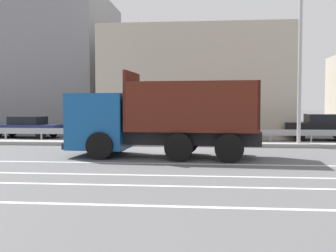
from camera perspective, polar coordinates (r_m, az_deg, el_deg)
name	(u,v)px	position (r m, az deg, el deg)	size (l,w,h in m)	color
ground_plane	(167,149)	(18.23, -0.20, -3.42)	(320.00, 320.00, 0.00)	#565659
lane_strip_0	(159,163)	(13.86, -1.25, -5.46)	(64.96, 0.16, 0.01)	silver
lane_strip_1	(150,175)	(11.58, -2.60, -7.15)	(64.96, 0.16, 0.01)	silver
lane_strip_2	(142,186)	(10.14, -3.78, -8.61)	(64.96, 0.16, 0.01)	silver
lane_strip_3	(127,205)	(8.23, -6.04, -11.38)	(64.96, 0.16, 0.01)	silver
median_island	(170,144)	(19.94, 0.28, -2.61)	(35.73, 1.10, 0.18)	gray
median_guardrail	(172,133)	(21.06, 0.57, -0.99)	(64.96, 0.09, 0.78)	#9EA0A5
dump_truck	(140,124)	(15.72, -4.12, 0.23)	(7.65, 3.05, 3.37)	#144C8C
median_road_sign	(93,119)	(20.59, -10.78, 1.03)	(0.80, 0.16, 2.51)	white
street_lamp_1	(301,24)	(20.60, 18.73, 13.79)	(0.71, 1.82, 11.00)	#ADADB2
parked_car_3	(26,127)	(26.41, -19.88, -0.11)	(4.79, 2.14, 1.34)	navy
parked_car_4	(131,128)	(24.51, -5.41, -0.29)	(4.44, 2.09, 1.20)	gray
parked_car_5	(216,128)	(23.60, 6.96, -0.28)	(4.66, 2.05, 1.32)	gray
parked_car_6	(320,127)	(24.81, 21.15, -0.12)	(4.20, 2.14, 1.53)	black
background_building_0	(23,64)	(38.66, -20.27, 8.37)	(15.83, 11.27, 11.55)	gray
background_building_1	(198,86)	(30.46, 4.35, 5.74)	(12.14, 14.09, 6.99)	#B7AD99
church_tower	(139,76)	(46.30, -4.25, 7.20)	(3.60, 3.60, 12.01)	silver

